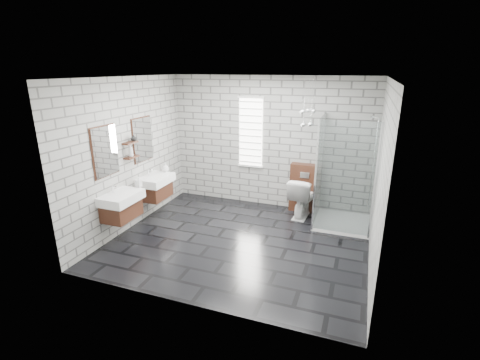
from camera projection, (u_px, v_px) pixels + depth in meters
The scene contains 20 objects.
floor at pixel (239, 241), 5.98m from camera, with size 4.20×3.60×0.02m, color black.
ceiling at pixel (239, 77), 5.14m from camera, with size 4.20×3.60×0.02m, color white.
wall_back at pixel (269, 143), 7.18m from camera, with size 4.20×0.02×2.70m, color #9E9E99.
wall_front at pixel (185, 205), 3.94m from camera, with size 4.20×0.02×2.70m, color #9E9E99.
wall_left at pixel (129, 154), 6.25m from camera, with size 0.02×3.60×2.70m, color #9E9E99.
wall_right at pixel (380, 179), 4.88m from camera, with size 0.02×3.60×2.70m, color #9E9E99.
vanity_left at pixel (119, 198), 5.80m from camera, with size 0.47×0.70×1.57m.
vanity_right at pixel (154, 181), 6.72m from camera, with size 0.47×0.70×1.57m.
shelf_lower at pixel (132, 157), 6.19m from camera, with size 0.14×0.30×0.03m, color #452315.
shelf_upper at pixel (130, 143), 6.11m from camera, with size 0.14×0.30×0.03m, color #452315.
window at pixel (251, 133), 7.22m from camera, with size 0.56×0.05×1.48m.
cistern_panel at pixel (305, 188), 7.08m from camera, with size 0.60×0.20×1.00m, color #452315.
flush_plate at pixel (305, 175), 6.90m from camera, with size 0.18×0.01×0.12m, color silver.
shower_enclosure at pixel (338, 201), 6.39m from camera, with size 1.00×1.00×2.03m.
pendant_cluster at pixel (308, 116), 6.32m from camera, with size 0.27×0.22×0.91m.
toilet at pixel (302, 197), 6.88m from camera, with size 0.44×0.78×0.79m, color white.
soap_bottle_a at pixel (139, 182), 6.04m from camera, with size 0.08×0.08×0.18m, color #B2B2B2.
soap_bottle_b at pixel (165, 167), 6.93m from camera, with size 0.14×0.14×0.18m, color #B2B2B2.
soap_bottle_c at pixel (131, 151), 6.12m from camera, with size 0.08×0.08×0.22m, color #B2B2B2.
vase at pixel (134, 138), 6.17m from camera, with size 0.11×0.11×0.11m, color #B2B2B2.
Camera 1 is at (1.84, -5.04, 2.85)m, focal length 26.00 mm.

